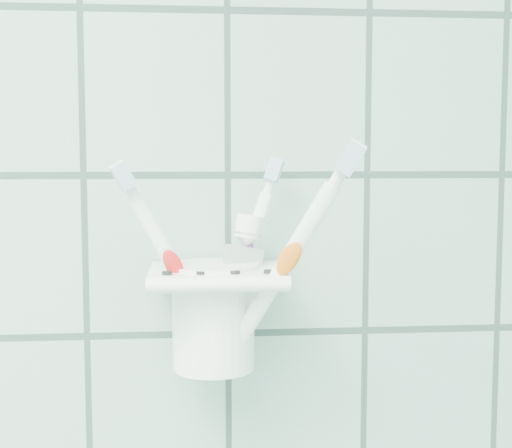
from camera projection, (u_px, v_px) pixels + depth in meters
holder_bracket at (217, 277)px, 0.63m from camera, size 0.12×0.10×0.04m
cup at (213, 312)px, 0.63m from camera, size 0.08×0.08×0.09m
toothbrush_pink at (226, 249)px, 0.62m from camera, size 0.09×0.04×0.19m
toothbrush_blue at (211, 252)px, 0.63m from camera, size 0.07×0.03×0.19m
toothbrush_orange at (225, 235)px, 0.61m from camera, size 0.10×0.06×0.22m
toothpaste_tube at (226, 276)px, 0.63m from camera, size 0.05×0.04×0.14m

